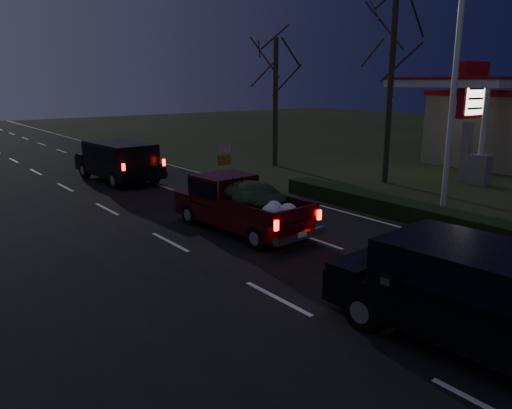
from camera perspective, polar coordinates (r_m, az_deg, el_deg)
ground at (r=11.21m, az=2.46°, el=-10.73°), size 120.00×120.00×0.00m
road_asphalt at (r=11.21m, az=2.46°, el=-10.69°), size 14.00×120.00×0.02m
hedge_row at (r=18.50m, az=15.16°, el=-0.28°), size 1.00×10.00×0.60m
light_pole at (r=18.84m, az=21.97°, el=15.38°), size 0.50×0.90×9.16m
gas_price_pylon at (r=25.96m, az=23.41°, el=10.77°), size 2.00×0.41×5.57m
gas_canopy at (r=28.18m, az=23.77°, el=12.08°), size 7.10×6.10×4.88m
bare_tree_mid at (r=24.20m, az=15.41°, el=17.38°), size 3.60×3.60×8.50m
bare_tree_far at (r=28.32m, az=2.27°, el=14.99°), size 3.60×3.60×7.00m
pickup_truck at (r=15.83m, az=-1.78°, el=0.35°), size 2.17×5.03×2.58m
lead_suv at (r=24.80m, az=-15.38°, el=5.21°), size 2.49×5.39×1.52m
rear_suv at (r=9.69m, az=24.97°, el=-8.80°), size 2.75×5.44×1.52m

